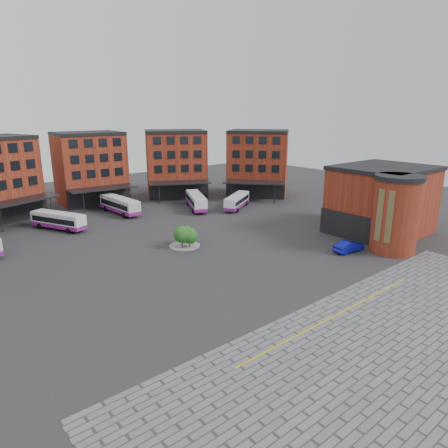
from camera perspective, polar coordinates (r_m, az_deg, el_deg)
ground at (r=47.70m, az=0.48°, el=-7.33°), size 160.00×160.00×0.00m
paving_zone at (r=37.36m, az=26.30°, el=-16.15°), size 50.00×22.00×0.02m
yellow_line at (r=40.56m, az=15.85°, el=-12.35°), size 26.00×0.15×0.02m
main_building at (r=76.44m, az=-21.27°, el=6.12°), size 94.14×42.48×14.60m
east_building at (r=65.92m, az=21.86°, el=2.92°), size 17.40×15.40×10.60m
tree_island at (r=56.75m, az=-5.44°, el=-1.69°), size 4.40×4.40×3.22m
bus_c at (r=70.49m, az=-22.59°, el=0.48°), size 6.45×10.08×2.84m
bus_d at (r=77.75m, az=-14.67°, el=2.65°), size 3.32×11.08×3.08m
bus_e at (r=78.98m, az=-4.00°, el=3.31°), size 6.81×10.72×3.01m
bus_f at (r=79.41m, az=1.86°, el=3.30°), size 9.49×6.93×2.74m
blue_car at (r=57.71m, az=17.41°, el=-3.06°), size 4.90×2.15×1.57m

